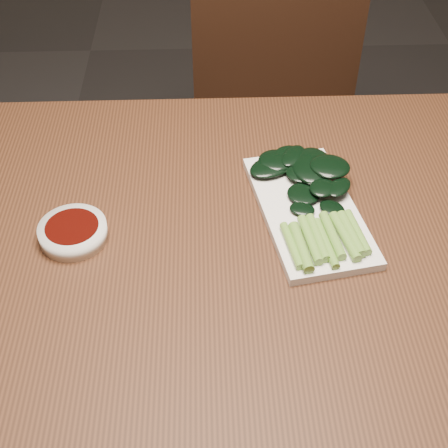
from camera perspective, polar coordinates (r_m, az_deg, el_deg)
table at (r=0.96m, az=0.94°, el=-5.12°), size 1.40×0.80×0.75m
chair_far at (r=1.61m, az=5.09°, el=9.04°), size 0.44×0.44×0.89m
sauce_bowl at (r=0.94m, az=-13.64°, el=-0.71°), size 0.10×0.10×0.03m
serving_plate at (r=0.97m, az=7.72°, el=1.28°), size 0.19×0.29×0.01m
gai_lan at (r=0.98m, az=7.82°, el=3.24°), size 0.18×0.28×0.03m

